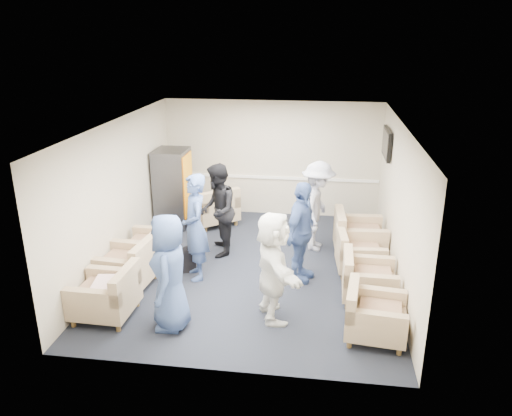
# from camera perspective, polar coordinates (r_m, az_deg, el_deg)

# --- Properties ---
(floor) EXTENTS (6.00, 6.00, 0.00)m
(floor) POSITION_cam_1_polar(r_m,az_deg,el_deg) (9.37, -0.24, -6.88)
(floor) COLOR black
(floor) RESTS_ON ground
(ceiling) EXTENTS (6.00, 6.00, 0.00)m
(ceiling) POSITION_cam_1_polar(r_m,az_deg,el_deg) (8.51, -0.26, 9.60)
(ceiling) COLOR silver
(ceiling) RESTS_ON back_wall
(back_wall) EXTENTS (5.00, 0.02, 2.70)m
(back_wall) POSITION_cam_1_polar(r_m,az_deg,el_deg) (11.71, 1.82, 5.64)
(back_wall) COLOR beige
(back_wall) RESTS_ON floor
(front_wall) EXTENTS (5.00, 0.02, 2.70)m
(front_wall) POSITION_cam_1_polar(r_m,az_deg,el_deg) (6.13, -4.23, -8.01)
(front_wall) COLOR beige
(front_wall) RESTS_ON floor
(left_wall) EXTENTS (0.02, 6.00, 2.70)m
(left_wall) POSITION_cam_1_polar(r_m,az_deg,el_deg) (9.51, -15.34, 1.59)
(left_wall) COLOR beige
(left_wall) RESTS_ON floor
(right_wall) EXTENTS (0.02, 6.00, 2.70)m
(right_wall) POSITION_cam_1_polar(r_m,az_deg,el_deg) (8.87, 15.95, 0.22)
(right_wall) COLOR beige
(right_wall) RESTS_ON floor
(chair_rail) EXTENTS (4.98, 0.04, 0.06)m
(chair_rail) POSITION_cam_1_polar(r_m,az_deg,el_deg) (11.81, 1.78, 3.50)
(chair_rail) COLOR white
(chair_rail) RESTS_ON back_wall
(tv) EXTENTS (0.10, 1.00, 0.58)m
(tv) POSITION_cam_1_polar(r_m,az_deg,el_deg) (10.40, 14.71, 7.15)
(tv) COLOR black
(tv) RESTS_ON right_wall
(armchair_left_near) EXTENTS (0.90, 0.90, 0.70)m
(armchair_left_near) POSITION_cam_1_polar(r_m,az_deg,el_deg) (8.07, -16.53, -9.64)
(armchair_left_near) COLOR tan
(armchair_left_near) RESTS_ON floor
(armchair_left_mid) EXTENTS (0.99, 0.99, 0.73)m
(armchair_left_mid) POSITION_cam_1_polar(r_m,az_deg,el_deg) (8.87, -14.35, -6.54)
(armchair_left_mid) COLOR tan
(armchair_left_mid) RESTS_ON floor
(armchair_left_far) EXTENTS (0.86, 0.86, 0.68)m
(armchair_left_far) POSITION_cam_1_polar(r_m,az_deg,el_deg) (9.56, -11.82, -4.52)
(armchair_left_far) COLOR tan
(armchair_left_far) RESTS_ON floor
(armchair_right_near) EXTENTS (0.92, 0.92, 0.67)m
(armchair_right_near) POSITION_cam_1_polar(r_m,az_deg,el_deg) (7.47, 13.11, -11.99)
(armchair_right_near) COLOR tan
(armchair_right_near) RESTS_ON floor
(armchair_right_midnear) EXTENTS (0.87, 0.87, 0.68)m
(armchair_right_midnear) POSITION_cam_1_polar(r_m,az_deg,el_deg) (8.40, 12.40, -8.12)
(armchair_right_midnear) COLOR tan
(armchair_right_midnear) RESTS_ON floor
(armchair_right_midfar) EXTENTS (0.90, 0.90, 0.67)m
(armchair_right_midfar) POSITION_cam_1_polar(r_m,az_deg,el_deg) (9.30, 11.47, -5.25)
(armchair_right_midfar) COLOR tan
(armchair_right_midfar) RESTS_ON floor
(armchair_right_far) EXTENTS (1.01, 1.01, 0.76)m
(armchair_right_far) POSITION_cam_1_polar(r_m,az_deg,el_deg) (9.93, 11.38, -3.30)
(armchair_right_far) COLOR tan
(armchair_right_far) RESTS_ON floor
(armchair_corner) EXTENTS (1.32, 1.32, 0.75)m
(armchair_corner) POSITION_cam_1_polar(r_m,az_deg,el_deg) (11.34, -4.80, -0.05)
(armchair_corner) COLOR tan
(armchair_corner) RESTS_ON floor
(vending_machine) EXTENTS (0.71, 0.82, 1.74)m
(vending_machine) POSITION_cam_1_polar(r_m,az_deg,el_deg) (11.26, -9.44, 2.27)
(vending_machine) COLOR #484950
(vending_machine) RESTS_ON floor
(backpack) EXTENTS (0.34, 0.30, 0.49)m
(backpack) POSITION_cam_1_polar(r_m,az_deg,el_deg) (9.26, -7.84, -5.68)
(backpack) COLOR black
(backpack) RESTS_ON floor
(pillow) EXTENTS (0.44, 0.54, 0.14)m
(pillow) POSITION_cam_1_polar(r_m,az_deg,el_deg) (7.99, -16.73, -8.47)
(pillow) COLOR silver
(pillow) RESTS_ON armchair_left_near
(person_front_left) EXTENTS (0.66, 0.93, 1.77)m
(person_front_left) POSITION_cam_1_polar(r_m,az_deg,el_deg) (7.37, -9.86, -7.28)
(person_front_left) COLOR #3B538E
(person_front_left) RESTS_ON floor
(person_mid_left) EXTENTS (0.70, 0.82, 1.91)m
(person_mid_left) POSITION_cam_1_polar(r_m,az_deg,el_deg) (8.74, -6.97, -2.20)
(person_mid_left) COLOR #3B538E
(person_mid_left) RESTS_ON floor
(person_back_left) EXTENTS (0.84, 0.99, 1.82)m
(person_back_left) POSITION_cam_1_polar(r_m,az_deg,el_deg) (9.64, -4.42, -0.27)
(person_back_left) COLOR black
(person_back_left) RESTS_ON floor
(person_back_right) EXTENTS (0.83, 1.25, 1.81)m
(person_back_right) POSITION_cam_1_polar(r_m,az_deg,el_deg) (9.93, 7.05, 0.20)
(person_back_right) COLOR silver
(person_back_right) RESTS_ON floor
(person_mid_right) EXTENTS (0.76, 1.14, 1.80)m
(person_mid_right) POSITION_cam_1_polar(r_m,az_deg,el_deg) (8.64, 5.18, -2.79)
(person_mid_right) COLOR #3B538E
(person_mid_right) RESTS_ON floor
(person_front_right) EXTENTS (0.99, 1.68, 1.73)m
(person_front_right) POSITION_cam_1_polar(r_m,az_deg,el_deg) (7.49, 1.98, -6.70)
(person_front_right) COLOR white
(person_front_right) RESTS_ON floor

